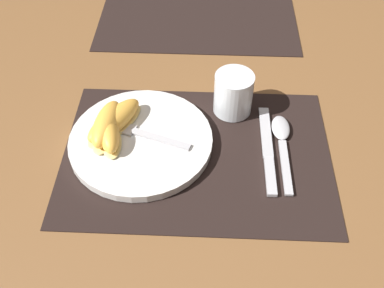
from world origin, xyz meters
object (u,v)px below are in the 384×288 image
spoon (282,138)px  citrus_wedge_0 (114,121)px  juice_glass (233,96)px  citrus_wedge_2 (109,134)px  plate (141,141)px  knife (268,151)px  citrus_wedge_1 (107,125)px  fork (138,132)px

spoon → citrus_wedge_0: 0.31m
juice_glass → citrus_wedge_2: (-0.22, -0.11, -0.00)m
plate → knife: 0.23m
plate → knife: (0.23, -0.01, -0.01)m
citrus_wedge_1 → spoon: bearing=1.8°
juice_glass → plate: bearing=-149.3°
fork → plate: bearing=-60.9°
knife → fork: size_ratio=1.21×
fork → juice_glass: bearing=26.8°
knife → spoon: bearing=48.7°
spoon → citrus_wedge_0: (-0.31, 0.00, 0.03)m
fork → citrus_wedge_1: (-0.05, 0.00, 0.02)m
plate → juice_glass: (0.17, 0.10, 0.03)m
spoon → juice_glass: bearing=139.6°
juice_glass → citrus_wedge_0: juice_glass is taller
juice_glass → citrus_wedge_1: 0.24m
juice_glass → knife: bearing=-60.1°
plate → citrus_wedge_2: bearing=-170.9°
spoon → citrus_wedge_1: citrus_wedge_1 is taller
plate → citrus_wedge_1: size_ratio=2.10×
citrus_wedge_2 → fork: bearing=22.9°
plate → spoon: size_ratio=1.41×
citrus_wedge_1 → citrus_wedge_2: (0.01, -0.02, -0.00)m
plate → fork: (-0.01, 0.01, 0.01)m
plate → juice_glass: juice_glass is taller
plate → fork: 0.02m
juice_glass → citrus_wedge_0: size_ratio=0.60×
fork → citrus_wedge_1: citrus_wedge_1 is taller
spoon → citrus_wedge_0: bearing=179.5°
juice_glass → spoon: juice_glass is taller
plate → knife: plate is taller
fork → knife: bearing=-5.0°
citrus_wedge_0 → citrus_wedge_1: size_ratio=1.12×
citrus_wedge_1 → knife: bearing=-4.3°
juice_glass → citrus_wedge_1: juice_glass is taller
fork → citrus_wedge_0: bearing=162.0°
juice_glass → citrus_wedge_0: bearing=-161.3°
juice_glass → knife: juice_glass is taller
citrus_wedge_2 → knife: bearing=-0.1°
juice_glass → knife: (0.06, -0.11, -0.03)m
knife → spoon: (0.03, 0.03, 0.00)m
knife → citrus_wedge_2: (-0.28, 0.00, 0.03)m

